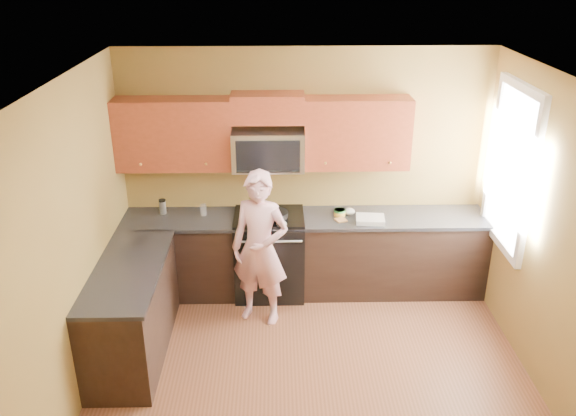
{
  "coord_description": "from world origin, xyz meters",
  "views": [
    {
      "loc": [
        -0.32,
        -4.17,
        3.6
      ],
      "look_at": [
        -0.2,
        1.3,
        1.2
      ],
      "focal_mm": 36.77,
      "sensor_mm": 36.0,
      "label": 1
    }
  ],
  "objects_px": {
    "microwave": "(268,168)",
    "travel_mug": "(163,213)",
    "butter_tub": "(340,216)",
    "woman": "(260,249)",
    "frying_pan": "(275,217)",
    "stove": "(269,254)"
  },
  "relations": [
    {
      "from": "frying_pan",
      "to": "butter_tub",
      "type": "distance_m",
      "value": 0.71
    },
    {
      "from": "frying_pan",
      "to": "woman",
      "type": "bearing_deg",
      "value": -113.99
    },
    {
      "from": "stove",
      "to": "microwave",
      "type": "xyz_separation_m",
      "value": [
        0.0,
        0.12,
        0.97
      ]
    },
    {
      "from": "butter_tub",
      "to": "travel_mug",
      "type": "distance_m",
      "value": 1.95
    },
    {
      "from": "travel_mug",
      "to": "microwave",
      "type": "bearing_deg",
      "value": -0.96
    },
    {
      "from": "butter_tub",
      "to": "travel_mug",
      "type": "height_order",
      "value": "travel_mug"
    },
    {
      "from": "microwave",
      "to": "woman",
      "type": "height_order",
      "value": "microwave"
    },
    {
      "from": "microwave",
      "to": "butter_tub",
      "type": "height_order",
      "value": "microwave"
    },
    {
      "from": "butter_tub",
      "to": "travel_mug",
      "type": "bearing_deg",
      "value": 176.94
    },
    {
      "from": "woman",
      "to": "travel_mug",
      "type": "distance_m",
      "value": 1.29
    },
    {
      "from": "woman",
      "to": "butter_tub",
      "type": "height_order",
      "value": "woman"
    },
    {
      "from": "microwave",
      "to": "stove",
      "type": "bearing_deg",
      "value": -90.0
    },
    {
      "from": "microwave",
      "to": "travel_mug",
      "type": "bearing_deg",
      "value": 179.04
    },
    {
      "from": "microwave",
      "to": "frying_pan",
      "type": "relative_size",
      "value": 1.56
    },
    {
      "from": "frying_pan",
      "to": "travel_mug",
      "type": "xyz_separation_m",
      "value": [
        -1.24,
        0.18,
        -0.03
      ]
    },
    {
      "from": "microwave",
      "to": "woman",
      "type": "xyz_separation_m",
      "value": [
        -0.09,
        -0.66,
        -0.63
      ]
    },
    {
      "from": "microwave",
      "to": "butter_tub",
      "type": "relative_size",
      "value": 5.9
    },
    {
      "from": "woman",
      "to": "travel_mug",
      "type": "xyz_separation_m",
      "value": [
        -1.09,
        0.68,
        0.1
      ]
    },
    {
      "from": "butter_tub",
      "to": "travel_mug",
      "type": "xyz_separation_m",
      "value": [
        -1.95,
        0.1,
        0.0
      ]
    },
    {
      "from": "microwave",
      "to": "travel_mug",
      "type": "xyz_separation_m",
      "value": [
        -1.17,
        0.02,
        -0.53
      ]
    },
    {
      "from": "woman",
      "to": "stove",
      "type": "bearing_deg",
      "value": 99.99
    },
    {
      "from": "stove",
      "to": "woman",
      "type": "relative_size",
      "value": 0.58
    }
  ]
}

